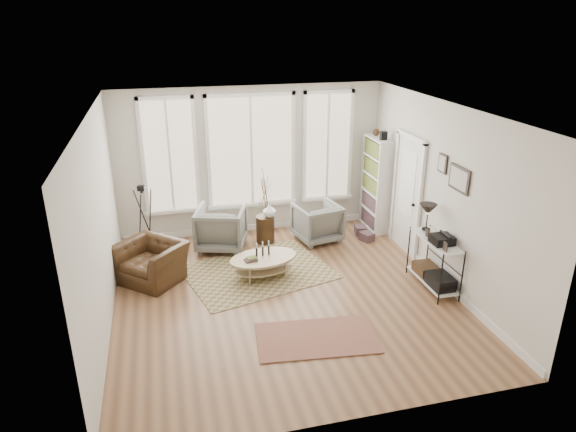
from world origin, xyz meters
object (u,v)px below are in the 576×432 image
object	(u,v)px
accent_chair	(151,262)
coffee_table	(263,261)
bookcase	(376,184)
armchair_right	(317,222)
low_shelf	(434,258)
armchair_left	(221,228)
side_table	(265,207)

from	to	relation	value
accent_chair	coffee_table	bearing A→B (deg)	31.64
bookcase	armchair_right	size ratio (longest dim) A/B	2.52
low_shelf	accent_chair	distance (m)	4.60
low_shelf	armchair_right	world-z (taller)	low_shelf
armchair_left	armchair_right	size ratio (longest dim) A/B	1.09
low_shelf	armchair_right	bearing A→B (deg)	119.72
coffee_table	armchair_right	xyz separation A→B (m)	(1.32, 1.22, 0.09)
coffee_table	armchair_left	world-z (taller)	armchair_left
armchair_left	side_table	world-z (taller)	side_table
bookcase	accent_chair	size ratio (longest dim) A/B	2.05
armchair_right	side_table	size ratio (longest dim) A/B	0.55
side_table	armchair_left	bearing A→B (deg)	-175.40
armchair_right	accent_chair	bearing A→B (deg)	4.55
armchair_left	coffee_table	bearing A→B (deg)	129.92
bookcase	armchair_right	xyz separation A→B (m)	(-1.32, -0.30, -0.58)
accent_chair	side_table	bearing A→B (deg)	68.16
low_shelf	coffee_table	bearing A→B (deg)	158.84
armchair_right	low_shelf	bearing A→B (deg)	108.67
bookcase	accent_chair	xyz separation A→B (m)	(-4.45, -1.18, -0.63)
bookcase	coffee_table	xyz separation A→B (m)	(-2.64, -1.52, -0.67)
bookcase	coffee_table	bearing A→B (deg)	-150.05
low_shelf	armchair_left	bearing A→B (deg)	143.49
side_table	coffee_table	bearing A→B (deg)	-103.22
bookcase	low_shelf	world-z (taller)	bookcase
low_shelf	armchair_left	xyz separation A→B (m)	(-3.11, 2.30, -0.10)
armchair_left	armchair_right	distance (m)	1.85
armchair_right	accent_chair	xyz separation A→B (m)	(-3.13, -0.87, -0.05)
bookcase	accent_chair	world-z (taller)	bookcase
bookcase	side_table	bearing A→B (deg)	-176.37
bookcase	armchair_left	world-z (taller)	bookcase
coffee_table	accent_chair	world-z (taller)	accent_chair
armchair_right	side_table	world-z (taller)	side_table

